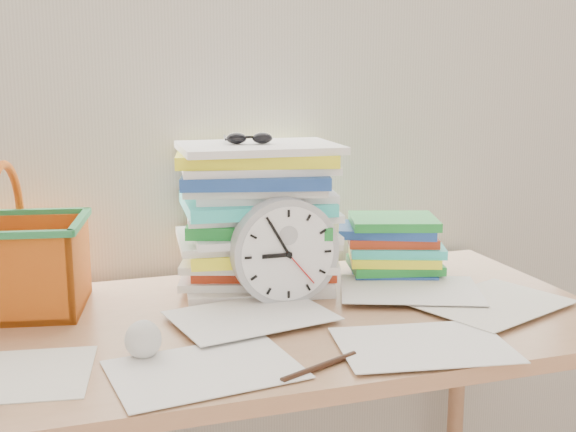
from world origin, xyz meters
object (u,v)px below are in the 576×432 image
object	(u,v)px
desk	(259,353)
paper_stack	(259,215)
basket	(7,239)
clock	(285,251)
book_stack	(392,248)

from	to	relation	value
desk	paper_stack	distance (m)	0.33
paper_stack	basket	world-z (taller)	paper_stack
clock	book_stack	world-z (taller)	clock
desk	basket	xyz separation A→B (m)	(-0.47, 0.20, 0.22)
desk	paper_stack	xyz separation A→B (m)	(0.07, 0.22, 0.24)
paper_stack	clock	world-z (taller)	paper_stack
basket	paper_stack	bearing A→B (deg)	12.61
basket	clock	bearing A→B (deg)	-3.13
desk	book_stack	bearing A→B (deg)	24.93
book_stack	clock	bearing A→B (deg)	-160.35
paper_stack	basket	size ratio (longest dim) A/B	1.21
desk	paper_stack	size ratio (longest dim) A/B	3.85
paper_stack	book_stack	world-z (taller)	paper_stack
desk	paper_stack	world-z (taller)	paper_stack
clock	book_stack	xyz separation A→B (m)	(0.30, 0.11, -0.04)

